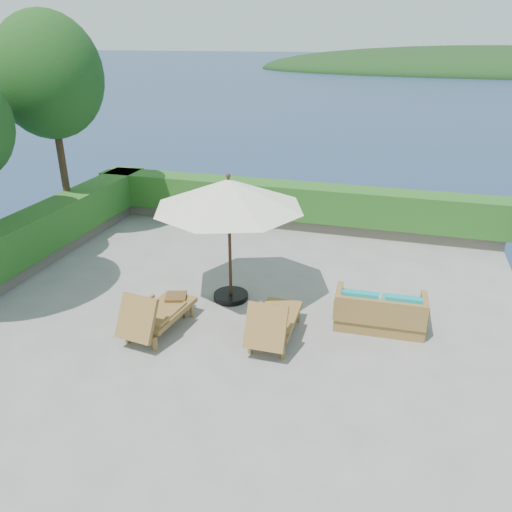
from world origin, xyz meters
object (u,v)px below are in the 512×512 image
(side_table, at_px, (176,299))
(wicker_loveseat, at_px, (380,313))
(lounge_right, at_px, (273,321))
(lounge_left, at_px, (155,314))
(patio_umbrella, at_px, (229,195))

(side_table, relative_size, wicker_loveseat, 0.29)
(lounge_right, height_order, side_table, lounge_right)
(lounge_left, xyz_separation_m, side_table, (0.08, 0.80, -0.07))
(patio_umbrella, bearing_deg, lounge_left, -118.37)
(lounge_left, bearing_deg, side_table, 91.61)
(patio_umbrella, distance_m, lounge_right, 2.74)
(patio_umbrella, xyz_separation_m, wicker_loveseat, (3.23, -0.32, -2.06))
(lounge_right, distance_m, side_table, 2.23)
(lounge_left, height_order, wicker_loveseat, lounge_left)
(side_table, xyz_separation_m, wicker_loveseat, (4.10, 0.64, -0.03))
(wicker_loveseat, bearing_deg, lounge_left, -163.17)
(wicker_loveseat, bearing_deg, lounge_right, -153.00)
(patio_umbrella, relative_size, wicker_loveseat, 1.84)
(patio_umbrella, distance_m, wicker_loveseat, 3.85)
(patio_umbrella, xyz_separation_m, lounge_left, (-0.95, -1.76, -1.97))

